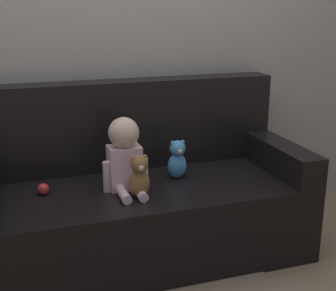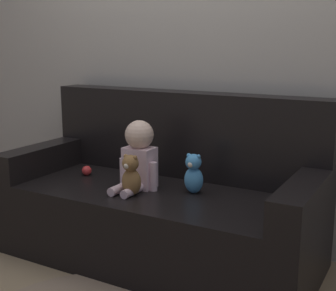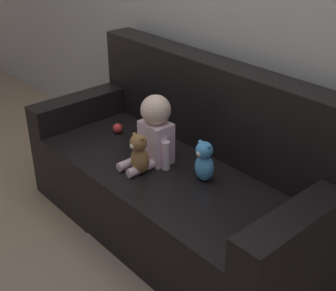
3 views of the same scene
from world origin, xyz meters
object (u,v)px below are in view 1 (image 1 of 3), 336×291
(couch, at_px, (139,197))
(plush_toy_side, at_px, (177,159))
(teddy_bear_brown, at_px, (139,177))
(person_baby, at_px, (125,156))
(toy_ball, at_px, (43,189))

(couch, relative_size, plush_toy_side, 8.12)
(teddy_bear_brown, bearing_deg, person_baby, 106.13)
(person_baby, xyz_separation_m, toy_ball, (-0.43, 0.06, -0.16))
(couch, relative_size, toy_ball, 29.75)
(person_baby, relative_size, teddy_bear_brown, 1.70)
(couch, xyz_separation_m, toy_ball, (-0.54, -0.05, 0.14))
(couch, xyz_separation_m, plush_toy_side, (0.22, -0.04, 0.22))
(person_baby, bearing_deg, toy_ball, 172.57)
(plush_toy_side, bearing_deg, toy_ball, -179.24)
(couch, distance_m, plush_toy_side, 0.31)
(person_baby, xyz_separation_m, teddy_bear_brown, (0.04, -0.14, -0.07))
(teddy_bear_brown, height_order, toy_ball, teddy_bear_brown)
(couch, bearing_deg, plush_toy_side, -11.35)
(plush_toy_side, bearing_deg, couch, 168.65)
(plush_toy_side, relative_size, toy_ball, 3.66)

